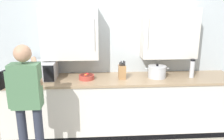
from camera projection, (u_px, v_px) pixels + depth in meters
back_wall_tiled at (119, 40)px, 3.79m from camera, size 4.13×0.44×2.88m
counter_unit at (121, 105)px, 3.73m from camera, size 3.72×0.72×0.94m
microwave_oven at (36, 71)px, 3.52m from camera, size 0.70×0.79×0.27m
knife_block at (122, 72)px, 3.56m from camera, size 0.11×0.15×0.30m
fruit_bowl at (87, 77)px, 3.54m from camera, size 0.24×0.24×0.10m
thermos_flask at (192, 68)px, 3.60m from camera, size 0.08×0.08×0.30m
stock_pot at (157, 72)px, 3.61m from camera, size 0.39×0.29×0.22m
person_figure at (27, 98)px, 2.69m from camera, size 0.44×0.65×1.63m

